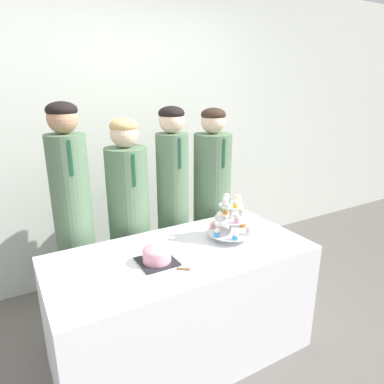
{
  "coord_description": "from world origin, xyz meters",
  "views": [
    {
      "loc": [
        -0.89,
        -1.29,
        1.74
      ],
      "look_at": [
        0.09,
        0.42,
        1.12
      ],
      "focal_mm": 32.0,
      "sensor_mm": 36.0,
      "label": 1
    }
  ],
  "objects_px": {
    "student_2": "(173,211)",
    "student_3": "(212,208)",
    "student_1": "(130,227)",
    "round_cake": "(157,254)",
    "cake_knife": "(191,270)",
    "student_0": "(75,228)",
    "cupcake_stand": "(231,218)"
  },
  "relations": [
    {
      "from": "cupcake_stand",
      "to": "student_1",
      "type": "relative_size",
      "value": 0.2
    },
    {
      "from": "round_cake",
      "to": "student_3",
      "type": "xyz_separation_m",
      "value": [
        0.79,
        0.64,
        -0.06
      ]
    },
    {
      "from": "cupcake_stand",
      "to": "student_0",
      "type": "relative_size",
      "value": 0.18
    },
    {
      "from": "student_2",
      "to": "student_3",
      "type": "xyz_separation_m",
      "value": [
        0.36,
        0.0,
        -0.04
      ]
    },
    {
      "from": "student_1",
      "to": "round_cake",
      "type": "bearing_deg",
      "value": -95.76
    },
    {
      "from": "cake_knife",
      "to": "student_3",
      "type": "distance_m",
      "value": 1.05
    },
    {
      "from": "round_cake",
      "to": "cake_knife",
      "type": "height_order",
      "value": "round_cake"
    },
    {
      "from": "student_0",
      "to": "student_2",
      "type": "height_order",
      "value": "student_0"
    },
    {
      "from": "student_2",
      "to": "student_3",
      "type": "relative_size",
      "value": 1.02
    },
    {
      "from": "student_1",
      "to": "student_2",
      "type": "height_order",
      "value": "student_2"
    },
    {
      "from": "student_1",
      "to": "student_3",
      "type": "distance_m",
      "value": 0.73
    },
    {
      "from": "round_cake",
      "to": "student_0",
      "type": "xyz_separation_m",
      "value": [
        -0.33,
        0.64,
        -0.0
      ]
    },
    {
      "from": "student_0",
      "to": "student_3",
      "type": "bearing_deg",
      "value": 0.0
    },
    {
      "from": "cake_knife",
      "to": "student_1",
      "type": "distance_m",
      "value": 0.81
    },
    {
      "from": "cupcake_stand",
      "to": "student_3",
      "type": "xyz_separation_m",
      "value": [
        0.23,
        0.58,
        -0.15
      ]
    },
    {
      "from": "student_1",
      "to": "student_3",
      "type": "relative_size",
      "value": 0.97
    },
    {
      "from": "student_2",
      "to": "student_0",
      "type": "bearing_deg",
      "value": 180.0
    },
    {
      "from": "student_1",
      "to": "student_2",
      "type": "relative_size",
      "value": 0.96
    },
    {
      "from": "cupcake_stand",
      "to": "student_0",
      "type": "xyz_separation_m",
      "value": [
        -0.89,
        0.58,
        -0.09
      ]
    },
    {
      "from": "cupcake_stand",
      "to": "student_3",
      "type": "height_order",
      "value": "student_3"
    },
    {
      "from": "student_0",
      "to": "student_1",
      "type": "bearing_deg",
      "value": 0.0
    },
    {
      "from": "round_cake",
      "to": "student_1",
      "type": "relative_size",
      "value": 0.14
    },
    {
      "from": "student_0",
      "to": "student_2",
      "type": "bearing_deg",
      "value": -0.0
    },
    {
      "from": "student_0",
      "to": "cupcake_stand",
      "type": "bearing_deg",
      "value": -32.99
    },
    {
      "from": "round_cake",
      "to": "student_0",
      "type": "bearing_deg",
      "value": 117.21
    },
    {
      "from": "student_0",
      "to": "student_3",
      "type": "xyz_separation_m",
      "value": [
        1.12,
        0.0,
        -0.06
      ]
    },
    {
      "from": "round_cake",
      "to": "cake_knife",
      "type": "distance_m",
      "value": 0.22
    },
    {
      "from": "student_2",
      "to": "cake_knife",
      "type": "bearing_deg",
      "value": -110.28
    },
    {
      "from": "round_cake",
      "to": "student_0",
      "type": "relative_size",
      "value": 0.13
    },
    {
      "from": "cake_knife",
      "to": "student_0",
      "type": "distance_m",
      "value": 0.93
    },
    {
      "from": "student_3",
      "to": "student_0",
      "type": "bearing_deg",
      "value": -180.0
    },
    {
      "from": "student_0",
      "to": "student_3",
      "type": "relative_size",
      "value": 1.05
    }
  ]
}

